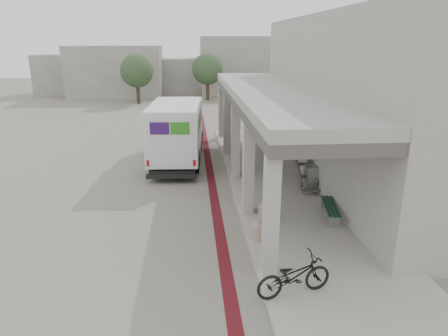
{
  "coord_description": "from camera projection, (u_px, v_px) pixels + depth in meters",
  "views": [
    {
      "loc": [
        0.16,
        -12.52,
        5.89
      ],
      "look_at": [
        1.3,
        0.99,
        1.6
      ],
      "focal_mm": 32.0,
      "sensor_mm": 36.0,
      "label": 1
    }
  ],
  "objects": [
    {
      "name": "tree_left",
      "position": [
        137.0,
        71.0,
        38.91
      ],
      "size": [
        3.2,
        3.2,
        4.8
      ],
      "color": "#38281C",
      "rests_on": "ground"
    },
    {
      "name": "bollard_far",
      "position": [
        265.0,
        211.0,
        13.47
      ],
      "size": [
        0.45,
        0.45,
        0.67
      ],
      "color": "gray",
      "rests_on": "sidewalk"
    },
    {
      "name": "sidewalk",
      "position": [
        303.0,
        216.0,
        13.96
      ],
      "size": [
        4.4,
        28.0,
        0.12
      ],
      "primitive_type": "cube",
      "color": "gray",
      "rests_on": "ground"
    },
    {
      "name": "bicycle_black",
      "position": [
        294.0,
        276.0,
        9.42
      ],
      "size": [
        2.01,
        1.11,
        1.0
      ],
      "primitive_type": "imported",
      "rotation": [
        0.0,
        0.0,
        1.82
      ],
      "color": "black",
      "rests_on": "sidewalk"
    },
    {
      "name": "ground",
      "position": [
        189.0,
        222.0,
        13.66
      ],
      "size": [
        120.0,
        120.0,
        0.0
      ],
      "primitive_type": "plane",
      "color": "slate",
      "rests_on": "ground"
    },
    {
      "name": "bollard_near",
      "position": [
        257.0,
        230.0,
        12.15
      ],
      "size": [
        0.41,
        0.41,
        0.61
      ],
      "color": "gray",
      "rests_on": "sidewalk"
    },
    {
      "name": "tree_right",
      "position": [
        285.0,
        70.0,
        41.05
      ],
      "size": [
        3.2,
        3.2,
        4.8
      ],
      "color": "#38281C",
      "rests_on": "ground"
    },
    {
      "name": "tree_mid",
      "position": [
        207.0,
        69.0,
        41.36
      ],
      "size": [
        3.2,
        3.2,
        4.8
      ],
      "color": "#38281C",
      "rests_on": "ground"
    },
    {
      "name": "bike_lane_stripe",
      "position": [
        214.0,
        199.0,
        15.64
      ],
      "size": [
        0.35,
        40.0,
        0.01
      ],
      "primitive_type": "cube",
      "color": "#501017",
      "rests_on": "ground"
    },
    {
      "name": "bench",
      "position": [
        330.0,
        209.0,
        13.69
      ],
      "size": [
        0.7,
        1.87,
        0.43
      ],
      "rotation": [
        0.0,
        0.0,
        -0.17
      ],
      "color": "slate",
      "rests_on": "sidewalk"
    },
    {
      "name": "fedex_truck",
      "position": [
        178.0,
        130.0,
        20.21
      ],
      "size": [
        2.7,
        7.39,
        3.1
      ],
      "rotation": [
        0.0,
        0.0,
        -0.06
      ],
      "color": "black",
      "rests_on": "ground"
    },
    {
      "name": "transit_building",
      "position": [
        343.0,
        102.0,
        17.45
      ],
      "size": [
        7.6,
        17.0,
        7.0
      ],
      "color": "gray",
      "rests_on": "ground"
    },
    {
      "name": "utility_cabinet",
      "position": [
        311.0,
        177.0,
        16.27
      ],
      "size": [
        0.47,
        0.61,
        1.0
      ],
      "primitive_type": "cube",
      "rotation": [
        0.0,
        0.0,
        -0.03
      ],
      "color": "gray",
      "rests_on": "sidewalk"
    },
    {
      "name": "distant_backdrop",
      "position": [
        164.0,
        70.0,
        46.71
      ],
      "size": [
        28.0,
        10.0,
        6.5
      ],
      "color": "gray",
      "rests_on": "ground"
    }
  ]
}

